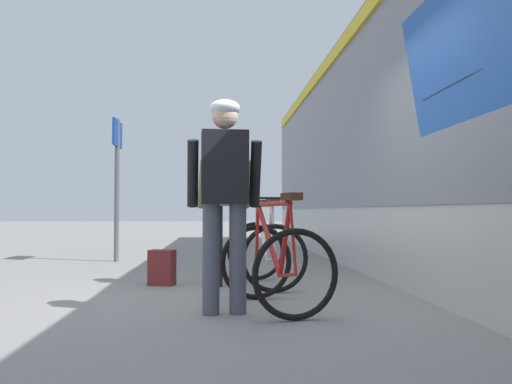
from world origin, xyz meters
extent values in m
plane|color=gray|center=(0.00, 0.00, 0.00)|extent=(80.00, 80.00, 0.00)
cube|color=black|center=(1.60, -0.69, 2.25)|extent=(0.04, 1.10, 0.80)
cylinder|color=#232328|center=(-0.31, 1.12, 0.45)|extent=(0.14, 0.14, 0.90)
cylinder|color=#232328|center=(-0.10, 1.17, 0.45)|extent=(0.14, 0.14, 0.90)
cube|color=olive|center=(-0.21, 1.15, 1.20)|extent=(0.42, 0.32, 0.60)
cylinder|color=olive|center=(-0.47, 1.13, 1.15)|extent=(0.15, 0.27, 0.56)
cylinder|color=olive|center=(0.04, 1.24, 1.15)|extent=(0.15, 0.27, 0.56)
sphere|color=beige|center=(-0.21, 1.15, 1.63)|extent=(0.22, 0.22, 0.22)
ellipsoid|color=white|center=(-0.21, 1.15, 1.69)|extent=(0.31, 0.32, 0.14)
cylinder|color=#4C515B|center=(-0.35, -0.50, 0.45)|extent=(0.14, 0.14, 0.90)
cylinder|color=#4C515B|center=(-0.13, -0.48, 0.45)|extent=(0.14, 0.14, 0.90)
cube|color=black|center=(-0.24, -0.49, 1.20)|extent=(0.39, 0.26, 0.60)
cylinder|color=black|center=(-0.51, -0.46, 1.15)|extent=(0.10, 0.26, 0.56)
cylinder|color=black|center=(0.01, -0.43, 1.15)|extent=(0.10, 0.26, 0.56)
sphere|color=beige|center=(-0.24, -0.49, 1.63)|extent=(0.22, 0.22, 0.22)
ellipsoid|color=white|center=(-0.24, -0.49, 1.69)|extent=(0.27, 0.29, 0.14)
torus|color=black|center=(0.17, 1.60, 0.36)|extent=(0.71, 0.13, 0.71)
torus|color=black|center=(0.29, 0.59, 0.36)|extent=(0.71, 0.13, 0.71)
cylinder|color=white|center=(0.21, 1.24, 0.60)|extent=(0.12, 0.64, 0.63)
cylinder|color=white|center=(0.22, 1.13, 0.91)|extent=(0.14, 0.85, 0.04)
cylinder|color=white|center=(0.26, 0.82, 0.60)|extent=(0.07, 0.28, 0.62)
cylinder|color=white|center=(0.26, 0.76, 0.33)|extent=(0.07, 0.36, 0.08)
cylinder|color=white|center=(0.28, 0.65, 0.63)|extent=(0.04, 0.15, 0.56)
cylinder|color=white|center=(0.17, 1.57, 0.63)|extent=(0.04, 0.09, 0.55)
cylinder|color=black|center=(0.17, 1.55, 0.97)|extent=(0.48, 0.08, 0.02)
cube|color=#4C2D19|center=(0.27, 0.68, 0.96)|extent=(0.13, 0.25, 0.06)
torus|color=black|center=(0.07, 0.20, 0.36)|extent=(0.70, 0.21, 0.71)
torus|color=black|center=(0.30, -0.79, 0.36)|extent=(0.70, 0.21, 0.71)
cylinder|color=red|center=(0.15, -0.14, 0.60)|extent=(0.19, 0.64, 0.63)
cylinder|color=red|center=(0.18, -0.26, 0.91)|extent=(0.23, 0.84, 0.04)
cylinder|color=red|center=(0.25, -0.56, 0.60)|extent=(0.10, 0.28, 0.62)
cylinder|color=red|center=(0.26, -0.62, 0.33)|extent=(0.11, 0.36, 0.08)
cylinder|color=red|center=(0.29, -0.73, 0.63)|extent=(0.06, 0.15, 0.56)
cylinder|color=red|center=(0.07, 0.18, 0.63)|extent=(0.05, 0.09, 0.55)
cylinder|color=black|center=(0.08, 0.15, 0.97)|extent=(0.47, 0.13, 0.02)
cube|color=#4C2D19|center=(0.28, -0.70, 0.96)|extent=(0.15, 0.26, 0.06)
cube|color=maroon|center=(-0.93, 1.26, 0.20)|extent=(0.32, 0.25, 0.40)
cylinder|color=silver|center=(0.46, 1.56, 0.10)|extent=(0.07, 0.07, 0.20)
cylinder|color=silver|center=(-0.99, 1.33, 0.11)|extent=(0.08, 0.08, 0.21)
cylinder|color=#595B60|center=(-1.99, 4.21, 1.20)|extent=(0.08, 0.08, 2.40)
cube|color=#193F99|center=(-1.99, 4.21, 2.15)|extent=(0.04, 0.70, 0.44)
camera|label=1|loc=(-0.30, -4.86, 0.84)|focal=37.35mm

